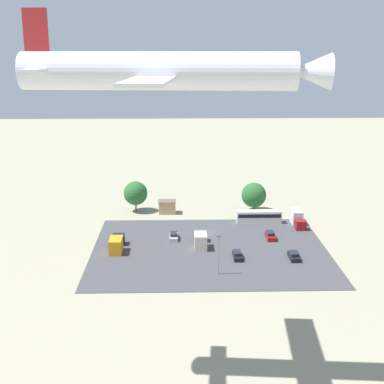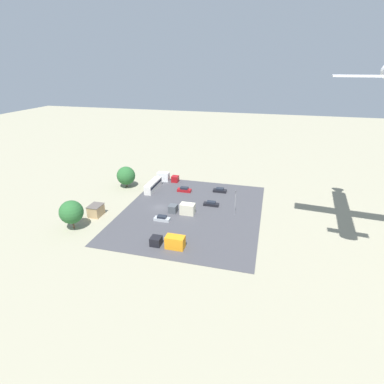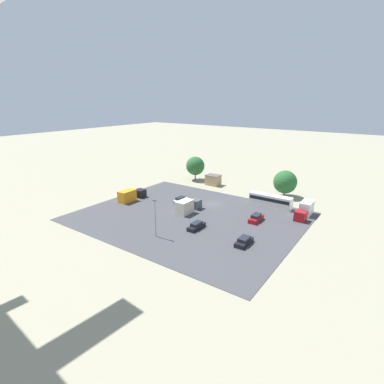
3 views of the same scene
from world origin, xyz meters
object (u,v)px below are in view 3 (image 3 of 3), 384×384
object	(u,v)px
bus	(270,200)
parked_car_0	(196,226)
parked_truck_1	(131,195)
parked_car_2	(256,218)
shed_building	(213,180)
parked_car_1	(244,241)
parked_car_3	(180,200)
parked_truck_2	(305,210)
parked_truck_0	(188,206)

from	to	relation	value
bus	parked_car_0	distance (m)	23.24
parked_truck_1	parked_car_2	bearing A→B (deg)	10.37
shed_building	parked_car_1	xyz separation A→B (m)	(-25.94, 31.32, -0.93)
bus	parked_car_1	world-z (taller)	bus
parked_car_0	parked_car_3	distance (m)	17.10
bus	parked_truck_1	size ratio (longest dim) A/B	1.29
parked_car_3	parked_truck_1	world-z (taller)	parked_truck_1
bus	parked_car_1	distance (m)	22.99
parked_car_2	parked_truck_1	world-z (taller)	parked_truck_1
parked_truck_1	parked_car_1	bearing A→B (deg)	-8.99
bus	parked_truck_2	xyz separation A→B (m)	(-8.97, 1.78, -0.15)
parked_truck_2	parked_truck_0	bearing A→B (deg)	29.55
parked_car_1	parked_car_3	xyz separation A→B (m)	(24.14, -11.96, 0.01)
bus	shed_building	bearing A→B (deg)	-111.31
parked_car_2	parked_truck_2	bearing A→B (deg)	-131.20
parked_car_1	parked_truck_1	bearing A→B (deg)	-8.99
parked_car_3	parked_truck_0	xyz separation A→B (m)	(-5.68, 4.50, 0.85)
parked_car_3	shed_building	bearing A→B (deg)	-84.67
parked_car_1	parked_car_0	bearing A→B (deg)	-3.56
parked_car_1	parked_car_2	bearing A→B (deg)	-76.78
shed_building	parked_car_0	world-z (taller)	shed_building
parked_car_0	parked_truck_0	xyz separation A→B (m)	(7.18, -6.77, 0.87)
shed_building	bus	bearing A→B (deg)	158.69
shed_building	parked_truck_1	bearing A→B (deg)	68.62
parked_car_3	parked_truck_2	bearing A→B (deg)	-163.09
parked_car_0	parked_car_2	world-z (taller)	parked_car_2
parked_car_0	parked_truck_0	world-z (taller)	parked_truck_0
parked_truck_1	parked_truck_2	bearing A→B (deg)	20.25
bus	parked_car_3	world-z (taller)	bus
parked_car_0	bus	bearing A→B (deg)	-108.91
parked_car_1	parked_truck_1	distance (m)	36.43
parked_truck_1	bus	bearing A→B (deg)	27.78
parked_car_0	parked_car_3	bearing A→B (deg)	-41.21
parked_car_3	parked_truck_2	world-z (taller)	parked_truck_2
shed_building	parked_car_3	xyz separation A→B (m)	(-1.80, 19.36, -0.92)
bus	parked_car_1	size ratio (longest dim) A/B	2.33
bus	parked_truck_0	distance (m)	21.15
bus	parked_truck_1	distance (m)	36.42
parked_car_1	parked_car_2	world-z (taller)	parked_car_2
parked_car_2	parked_truck_2	xyz separation A→B (m)	(-7.98, -9.12, 0.80)
parked_truck_2	shed_building	bearing A→B (deg)	-18.51
parked_truck_1	parked_truck_2	distance (m)	43.90
bus	parked_truck_2	bearing A→B (deg)	78.80
parked_car_2	parked_car_3	xyz separation A→B (m)	(21.37, -0.19, -0.05)
shed_building	parked_car_1	world-z (taller)	shed_building
shed_building	parked_car_3	bearing A→B (deg)	95.33
parked_car_2	parked_truck_1	distance (m)	33.77
shed_building	parked_car_2	xyz separation A→B (m)	(-23.17, 19.55, -0.87)
parked_truck_0	parked_car_3	bearing A→B (deg)	141.62
parked_car_0	parked_car_1	world-z (taller)	parked_car_1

